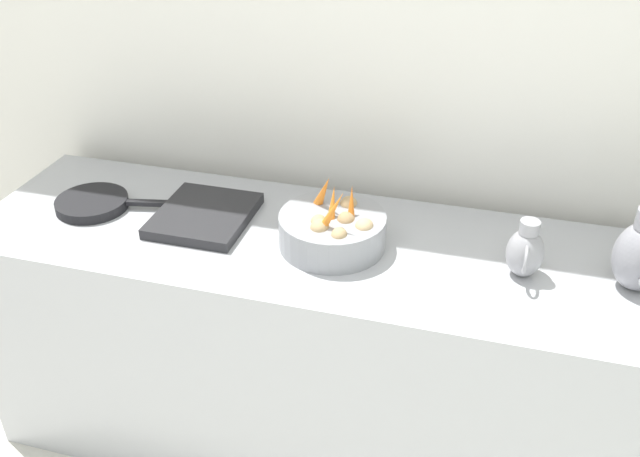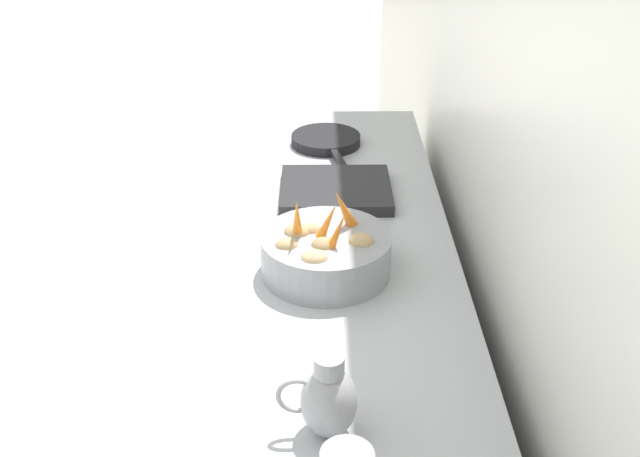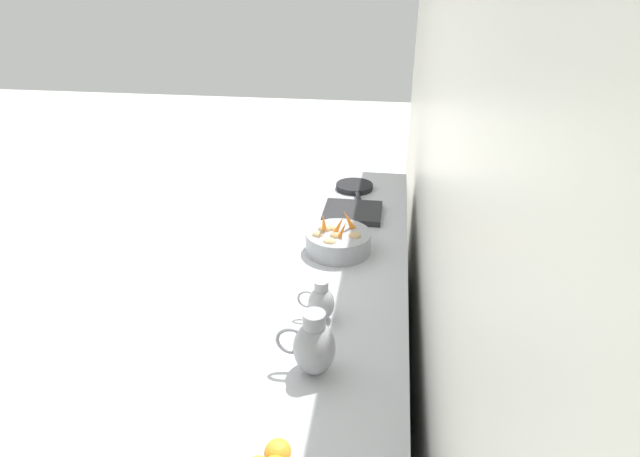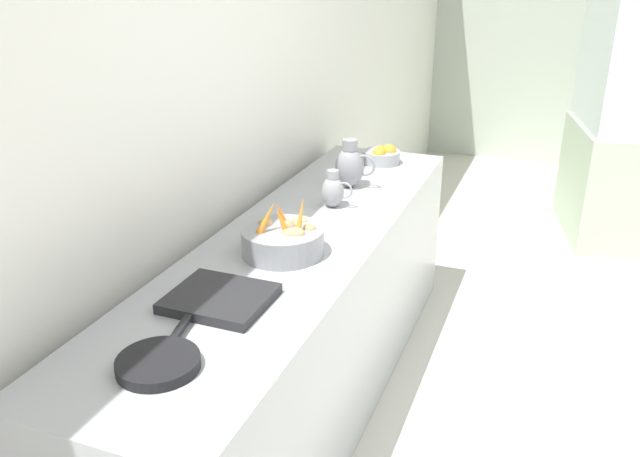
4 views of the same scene
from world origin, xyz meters
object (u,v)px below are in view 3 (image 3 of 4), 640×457
metal_pitcher_tall (314,346)px  metal_pitcher_short (321,302)px  skillet_on_counter (354,187)px  vegetable_colander (338,241)px

metal_pitcher_tall → metal_pitcher_short: metal_pitcher_tall is taller
metal_pitcher_tall → skillet_on_counter: (0.00, -1.74, -0.10)m
metal_pitcher_tall → metal_pitcher_short: (0.02, -0.31, -0.03)m
vegetable_colander → metal_pitcher_short: vegetable_colander is taller
metal_pitcher_tall → skillet_on_counter: metal_pitcher_tall is taller
metal_pitcher_tall → skillet_on_counter: 1.74m
metal_pitcher_short → metal_pitcher_tall: bearing=93.7°
skillet_on_counter → metal_pitcher_tall: bearing=90.2°
vegetable_colander → metal_pitcher_short: 0.58m
vegetable_colander → metal_pitcher_short: bearing=89.8°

